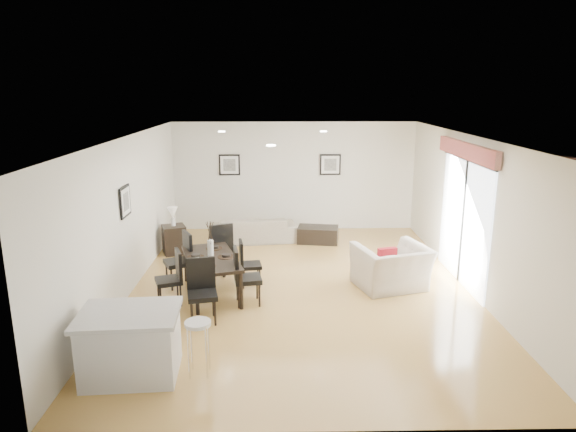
{
  "coord_description": "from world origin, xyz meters",
  "views": [
    {
      "loc": [
        -0.39,
        -8.66,
        3.51
      ],
      "look_at": [
        -0.22,
        0.4,
        1.23
      ],
      "focal_mm": 32.0,
      "sensor_mm": 36.0,
      "label": 1
    }
  ],
  "objects_px": {
    "dining_chair_wfar": "(182,256)",
    "dining_table": "(211,261)",
    "armchair": "(391,267)",
    "side_table": "(174,240)",
    "dining_chair_efar": "(246,261)",
    "coffee_table": "(318,235)",
    "kitchen_island": "(131,343)",
    "sofa": "(253,229)",
    "dining_chair_wnear": "(173,274)",
    "dining_chair_enear": "(243,273)",
    "bar_stool": "(198,329)",
    "dining_chair_foot": "(220,246)",
    "dining_chair_head": "(202,286)"
  },
  "relations": [
    {
      "from": "dining_chair_wfar",
      "to": "dining_table",
      "type": "bearing_deg",
      "value": 25.96
    },
    {
      "from": "armchair",
      "to": "side_table",
      "type": "height_order",
      "value": "armchair"
    },
    {
      "from": "dining_chair_wfar",
      "to": "dining_chair_efar",
      "type": "xyz_separation_m",
      "value": [
        1.16,
        -0.05,
        -0.08
      ]
    },
    {
      "from": "coffee_table",
      "to": "kitchen_island",
      "type": "height_order",
      "value": "kitchen_island"
    },
    {
      "from": "sofa",
      "to": "kitchen_island",
      "type": "distance_m",
      "value": 5.89
    },
    {
      "from": "dining_chair_wnear",
      "to": "coffee_table",
      "type": "distance_m",
      "value": 4.37
    },
    {
      "from": "dining_chair_enear",
      "to": "coffee_table",
      "type": "height_order",
      "value": "dining_chair_enear"
    },
    {
      "from": "dining_chair_wnear",
      "to": "side_table",
      "type": "relative_size",
      "value": 1.48
    },
    {
      "from": "dining_table",
      "to": "dining_chair_enear",
      "type": "bearing_deg",
      "value": -52.89
    },
    {
      "from": "kitchen_island",
      "to": "bar_stool",
      "type": "distance_m",
      "value": 0.86
    },
    {
      "from": "sofa",
      "to": "dining_chair_enear",
      "type": "bearing_deg",
      "value": 82.77
    },
    {
      "from": "sofa",
      "to": "dining_table",
      "type": "distance_m",
      "value": 3.24
    },
    {
      "from": "dining_chair_wnear",
      "to": "coffee_table",
      "type": "xyz_separation_m",
      "value": [
        2.66,
        3.45,
        -0.33
      ]
    },
    {
      "from": "dining_table",
      "to": "dining_chair_wfar",
      "type": "xyz_separation_m",
      "value": [
        -0.58,
        0.45,
        -0.06
      ]
    },
    {
      "from": "dining_chair_foot",
      "to": "kitchen_island",
      "type": "relative_size",
      "value": 0.8
    },
    {
      "from": "dining_chair_head",
      "to": "dining_chair_foot",
      "type": "height_order",
      "value": "dining_chair_foot"
    },
    {
      "from": "armchair",
      "to": "dining_chair_enear",
      "type": "distance_m",
      "value": 2.69
    },
    {
      "from": "dining_chair_wnear",
      "to": "kitchen_island",
      "type": "distance_m",
      "value": 2.2
    },
    {
      "from": "armchair",
      "to": "dining_chair_wfar",
      "type": "relative_size",
      "value": 1.22
    },
    {
      "from": "sofa",
      "to": "coffee_table",
      "type": "distance_m",
      "value": 1.53
    },
    {
      "from": "dining_table",
      "to": "dining_chair_wfar",
      "type": "height_order",
      "value": "dining_chair_wfar"
    },
    {
      "from": "dining_table",
      "to": "kitchen_island",
      "type": "bearing_deg",
      "value": -121.08
    },
    {
      "from": "dining_chair_head",
      "to": "kitchen_island",
      "type": "bearing_deg",
      "value": -124.07
    },
    {
      "from": "dining_chair_wfar",
      "to": "dining_chair_foot",
      "type": "bearing_deg",
      "value": 106.17
    },
    {
      "from": "dining_chair_head",
      "to": "dining_chair_wnear",
      "type": "bearing_deg",
      "value": 120.56
    },
    {
      "from": "dining_chair_enear",
      "to": "dining_chair_wfar",
      "type": "bearing_deg",
      "value": 43.99
    },
    {
      "from": "dining_chair_wfar",
      "to": "kitchen_island",
      "type": "bearing_deg",
      "value": -28.13
    },
    {
      "from": "dining_chair_foot",
      "to": "bar_stool",
      "type": "distance_m",
      "value": 3.59
    },
    {
      "from": "sofa",
      "to": "dining_chair_wfar",
      "type": "height_order",
      "value": "dining_chair_wfar"
    },
    {
      "from": "armchair",
      "to": "dining_chair_wfar",
      "type": "xyz_separation_m",
      "value": [
        -3.76,
        0.21,
        0.16
      ]
    },
    {
      "from": "dining_table",
      "to": "side_table",
      "type": "bearing_deg",
      "value": 98.98
    },
    {
      "from": "dining_table",
      "to": "dining_chair_wnear",
      "type": "bearing_deg",
      "value": -163.08
    },
    {
      "from": "sofa",
      "to": "side_table",
      "type": "xyz_separation_m",
      "value": [
        -1.66,
        -0.87,
        0.02
      ]
    },
    {
      "from": "dining_chair_wfar",
      "to": "dining_chair_efar",
      "type": "bearing_deg",
      "value": 61.25
    },
    {
      "from": "dining_chair_efar",
      "to": "dining_chair_head",
      "type": "bearing_deg",
      "value": 148.17
    },
    {
      "from": "dining_chair_enear",
      "to": "sofa",
      "type": "bearing_deg",
      "value": -8.79
    },
    {
      "from": "dining_chair_foot",
      "to": "bar_stool",
      "type": "xyz_separation_m",
      "value": [
        0.13,
        -3.59,
        0.05
      ]
    },
    {
      "from": "dining_chair_wnear",
      "to": "kitchen_island",
      "type": "relative_size",
      "value": 0.72
    },
    {
      "from": "armchair",
      "to": "dining_chair_enear",
      "type": "bearing_deg",
      "value": -2.63
    },
    {
      "from": "dining_table",
      "to": "dining_chair_head",
      "type": "xyz_separation_m",
      "value": [
        -0.02,
        -1.01,
        -0.06
      ]
    },
    {
      "from": "bar_stool",
      "to": "side_table",
      "type": "bearing_deg",
      "value": 104.5
    },
    {
      "from": "sofa",
      "to": "coffee_table",
      "type": "bearing_deg",
      "value": 168.4
    },
    {
      "from": "sofa",
      "to": "dining_chair_efar",
      "type": "xyz_separation_m",
      "value": [
        0.02,
        -2.78,
        0.18
      ]
    },
    {
      "from": "dining_table",
      "to": "coffee_table",
      "type": "relative_size",
      "value": 1.95
    },
    {
      "from": "armchair",
      "to": "dining_chair_head",
      "type": "height_order",
      "value": "dining_chair_head"
    },
    {
      "from": "dining_chair_wfar",
      "to": "dining_chair_head",
      "type": "xyz_separation_m",
      "value": [
        0.56,
        -1.45,
        -0.0
      ]
    },
    {
      "from": "dining_table",
      "to": "dining_chair_foot",
      "type": "relative_size",
      "value": 1.77
    },
    {
      "from": "bar_stool",
      "to": "sofa",
      "type": "bearing_deg",
      "value": 86.07
    },
    {
      "from": "sofa",
      "to": "bar_stool",
      "type": "xyz_separation_m",
      "value": [
        -0.4,
        -5.76,
        0.32
      ]
    },
    {
      "from": "dining_chair_wfar",
      "to": "dining_chair_head",
      "type": "bearing_deg",
      "value": -5.23
    }
  ]
}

